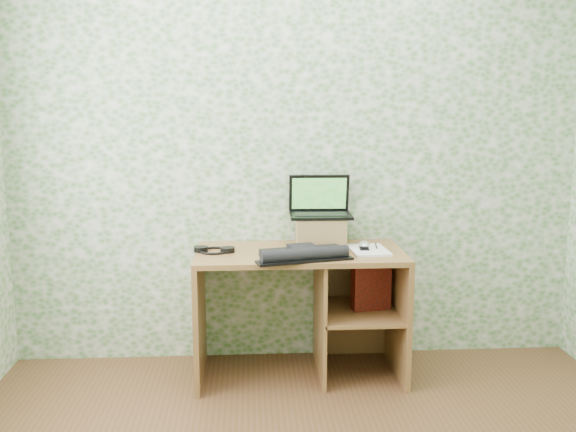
{
  "coord_description": "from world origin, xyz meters",
  "views": [
    {
      "loc": [
        -0.29,
        -2.16,
        1.6
      ],
      "look_at": [
        -0.07,
        1.39,
        0.97
      ],
      "focal_mm": 40.0,
      "sensor_mm": 36.0,
      "label": 1
    }
  ],
  "objects": [
    {
      "name": "red_box",
      "position": [
        0.42,
        1.44,
        0.53
      ],
      "size": [
        0.24,
        0.12,
        0.27
      ],
      "primitive_type": "cube",
      "rotation": [
        0.0,
        0.0,
        0.2
      ],
      "color": "maroon",
      "rests_on": "desk"
    },
    {
      "name": "notepad",
      "position": [
        0.4,
        1.41,
        0.76
      ],
      "size": [
        0.22,
        0.3,
        0.01
      ],
      "primitive_type": "cube",
      "rotation": [
        0.0,
        0.0,
        0.06
      ],
      "color": "white",
      "rests_on": "desk"
    },
    {
      "name": "wall_back",
      "position": [
        0.0,
        1.75,
        1.3
      ],
      "size": [
        3.5,
        0.0,
        3.5
      ],
      "primitive_type": "plane",
      "rotation": [
        1.57,
        0.0,
        0.0
      ],
      "color": "silver",
      "rests_on": "ground"
    },
    {
      "name": "laptop",
      "position": [
        0.14,
        1.62,
        0.98
      ],
      "size": [
        0.37,
        0.26,
        0.24
      ],
      "rotation": [
        0.0,
        0.0,
        -0.02
      ],
      "color": "black",
      "rests_on": "riser"
    },
    {
      "name": "desk",
      "position": [
        0.08,
        1.47,
        0.48
      ],
      "size": [
        1.2,
        0.6,
        0.75
      ],
      "color": "brown",
      "rests_on": "floor"
    },
    {
      "name": "headphones",
      "position": [
        -0.49,
        1.45,
        0.76
      ],
      "size": [
        0.24,
        0.2,
        0.03
      ],
      "rotation": [
        0.0,
        0.0,
        -0.17
      ],
      "color": "black",
      "rests_on": "desk"
    },
    {
      "name": "riser",
      "position": [
        0.14,
        1.58,
        0.84
      ],
      "size": [
        0.29,
        0.25,
        0.17
      ],
      "primitive_type": "cube",
      "rotation": [
        0.0,
        0.0,
        -0.02
      ],
      "color": "olive",
      "rests_on": "desk"
    },
    {
      "name": "keyboard",
      "position": [
        0.01,
        1.27,
        0.78
      ],
      "size": [
        0.54,
        0.38,
        0.07
      ],
      "rotation": [
        0.0,
        0.0,
        0.24
      ],
      "color": "black",
      "rests_on": "desk"
    },
    {
      "name": "pen",
      "position": [
        0.45,
        1.48,
        0.77
      ],
      "size": [
        0.02,
        0.13,
        0.01
      ],
      "primitive_type": "cylinder",
      "rotation": [
        1.57,
        0.0,
        -0.13
      ],
      "color": "black",
      "rests_on": "notepad"
    },
    {
      "name": "mouse",
      "position": [
        0.37,
        1.42,
        0.78
      ],
      "size": [
        0.07,
        0.11,
        0.03
      ],
      "primitive_type": "ellipsoid",
      "rotation": [
        0.0,
        0.0,
        -0.11
      ],
      "color": "silver",
      "rests_on": "notepad"
    }
  ]
}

